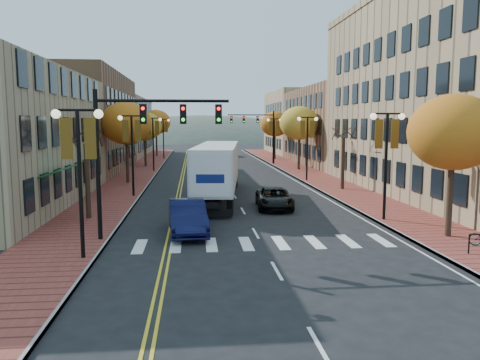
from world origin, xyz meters
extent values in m
plane|color=black|center=(0.00, 0.00, 0.00)|extent=(200.00, 200.00, 0.00)
cube|color=brown|center=(-9.00, 32.50, 0.07)|extent=(4.00, 85.00, 0.15)
cube|color=brown|center=(9.00, 32.50, 0.07)|extent=(4.00, 85.00, 0.15)
cube|color=brown|center=(-17.00, 36.00, 5.50)|extent=(12.00, 24.00, 11.00)
cube|color=#9E8966|center=(-17.00, 61.00, 4.75)|extent=(12.00, 26.00, 9.50)
cube|color=#997F5B|center=(18.50, 16.00, 7.50)|extent=(15.00, 28.00, 15.00)
cube|color=brown|center=(18.50, 42.00, 5.00)|extent=(15.00, 24.00, 10.00)
cube|color=#9E8966|center=(18.50, 64.00, 5.50)|extent=(15.00, 20.00, 11.00)
cylinder|color=#382619|center=(-9.00, 8.00, 2.25)|extent=(0.28, 0.28, 4.20)
cylinder|color=#382619|center=(-9.00, 24.00, 2.60)|extent=(0.28, 0.28, 4.90)
ellipsoid|color=orange|center=(-9.00, 24.00, 5.46)|extent=(4.48, 4.48, 3.81)
cylinder|color=#382619|center=(-9.00, 40.00, 2.42)|extent=(0.28, 0.28, 4.55)
ellipsoid|color=yellow|center=(-9.00, 40.00, 5.07)|extent=(4.16, 4.16, 3.54)
cylinder|color=#382619|center=(-9.00, 58.00, 2.67)|extent=(0.28, 0.28, 5.04)
ellipsoid|color=orange|center=(-9.00, 58.00, 5.62)|extent=(4.61, 4.61, 3.92)
cylinder|color=#382619|center=(9.00, 2.00, 2.42)|extent=(0.28, 0.28, 4.55)
ellipsoid|color=orange|center=(9.00, 2.00, 5.07)|extent=(4.16, 4.16, 3.54)
cylinder|color=#382619|center=(9.00, 18.00, 2.25)|extent=(0.28, 0.28, 4.20)
cylinder|color=#382619|center=(9.00, 34.00, 2.60)|extent=(0.28, 0.28, 4.90)
ellipsoid|color=yellow|center=(9.00, 34.00, 5.46)|extent=(4.48, 4.48, 3.81)
cylinder|color=#382619|center=(9.00, 50.00, 2.53)|extent=(0.28, 0.28, 4.76)
ellipsoid|color=orange|center=(9.00, 50.00, 5.30)|extent=(4.35, 4.35, 3.70)
cylinder|color=black|center=(-7.50, 0.00, 3.00)|extent=(0.16, 0.16, 6.00)
cylinder|color=black|center=(-7.50, 0.00, 6.00)|extent=(1.60, 0.10, 0.10)
sphere|color=#FFF2CC|center=(-8.30, 0.00, 5.85)|extent=(0.36, 0.36, 0.36)
sphere|color=#FFF2CC|center=(-6.70, 0.00, 5.85)|extent=(0.36, 0.36, 0.36)
cube|color=#A97116|center=(-7.95, 0.00, 4.90)|extent=(0.45, 0.03, 1.60)
cube|color=#A97116|center=(-7.05, 0.00, 4.90)|extent=(0.45, 0.03, 1.60)
cylinder|color=black|center=(-7.50, 16.00, 3.00)|extent=(0.16, 0.16, 6.00)
cylinder|color=black|center=(-7.50, 16.00, 6.00)|extent=(1.60, 0.10, 0.10)
sphere|color=#FFF2CC|center=(-8.30, 16.00, 5.85)|extent=(0.36, 0.36, 0.36)
sphere|color=#FFF2CC|center=(-6.70, 16.00, 5.85)|extent=(0.36, 0.36, 0.36)
cube|color=#A97116|center=(-7.95, 16.00, 4.90)|extent=(0.45, 0.03, 1.60)
cube|color=#A97116|center=(-7.05, 16.00, 4.90)|extent=(0.45, 0.03, 1.60)
cylinder|color=black|center=(-7.50, 34.00, 3.00)|extent=(0.16, 0.16, 6.00)
cylinder|color=black|center=(-7.50, 34.00, 6.00)|extent=(1.60, 0.10, 0.10)
sphere|color=#FFF2CC|center=(-8.30, 34.00, 5.85)|extent=(0.36, 0.36, 0.36)
sphere|color=#FFF2CC|center=(-6.70, 34.00, 5.85)|extent=(0.36, 0.36, 0.36)
cube|color=#A97116|center=(-7.95, 34.00, 4.90)|extent=(0.45, 0.03, 1.60)
cube|color=#A97116|center=(-7.05, 34.00, 4.90)|extent=(0.45, 0.03, 1.60)
cylinder|color=black|center=(-7.50, 52.00, 3.00)|extent=(0.16, 0.16, 6.00)
cylinder|color=black|center=(-7.50, 52.00, 6.00)|extent=(1.60, 0.10, 0.10)
sphere|color=#FFF2CC|center=(-8.30, 52.00, 5.85)|extent=(0.36, 0.36, 0.36)
sphere|color=#FFF2CC|center=(-6.70, 52.00, 5.85)|extent=(0.36, 0.36, 0.36)
cube|color=#A97116|center=(-7.95, 52.00, 4.90)|extent=(0.45, 0.03, 1.60)
cube|color=#A97116|center=(-7.05, 52.00, 4.90)|extent=(0.45, 0.03, 1.60)
cylinder|color=black|center=(7.50, 6.00, 3.00)|extent=(0.16, 0.16, 6.00)
cylinder|color=black|center=(7.50, 6.00, 6.00)|extent=(1.60, 0.10, 0.10)
sphere|color=#FFF2CC|center=(6.70, 6.00, 5.85)|extent=(0.36, 0.36, 0.36)
sphere|color=#FFF2CC|center=(8.30, 6.00, 5.85)|extent=(0.36, 0.36, 0.36)
cube|color=#A97116|center=(7.05, 6.00, 4.90)|extent=(0.45, 0.03, 1.60)
cube|color=#A97116|center=(7.95, 6.00, 4.90)|extent=(0.45, 0.03, 1.60)
cylinder|color=black|center=(7.50, 24.00, 3.00)|extent=(0.16, 0.16, 6.00)
cylinder|color=black|center=(7.50, 24.00, 6.00)|extent=(1.60, 0.10, 0.10)
sphere|color=#FFF2CC|center=(6.70, 24.00, 5.85)|extent=(0.36, 0.36, 0.36)
sphere|color=#FFF2CC|center=(8.30, 24.00, 5.85)|extent=(0.36, 0.36, 0.36)
cube|color=#A97116|center=(7.05, 24.00, 4.90)|extent=(0.45, 0.03, 1.60)
cube|color=#A97116|center=(7.95, 24.00, 4.90)|extent=(0.45, 0.03, 1.60)
cylinder|color=black|center=(7.50, 42.00, 3.00)|extent=(0.16, 0.16, 6.00)
cylinder|color=black|center=(7.50, 42.00, 6.00)|extent=(1.60, 0.10, 0.10)
sphere|color=#FFF2CC|center=(6.70, 42.00, 5.85)|extent=(0.36, 0.36, 0.36)
sphere|color=#FFF2CC|center=(8.30, 42.00, 5.85)|extent=(0.36, 0.36, 0.36)
cube|color=#A97116|center=(7.05, 42.00, 4.90)|extent=(0.45, 0.03, 1.60)
cube|color=#A97116|center=(7.95, 42.00, 4.90)|extent=(0.45, 0.03, 1.60)
cylinder|color=black|center=(-7.40, 3.00, 3.50)|extent=(0.20, 0.20, 7.00)
cylinder|color=black|center=(-4.40, 3.00, 6.50)|extent=(6.00, 0.14, 0.14)
cube|color=black|center=(-5.30, 3.00, 5.90)|extent=(0.30, 0.25, 0.90)
sphere|color=#FF0C0C|center=(-5.30, 2.86, 6.15)|extent=(0.16, 0.16, 0.16)
cube|color=black|center=(-3.50, 3.00, 5.90)|extent=(0.30, 0.25, 0.90)
sphere|color=#FF0C0C|center=(-3.50, 2.86, 6.15)|extent=(0.16, 0.16, 0.16)
cube|color=black|center=(-1.88, 3.00, 5.90)|extent=(0.30, 0.25, 0.90)
sphere|color=#FF0C0C|center=(-1.88, 2.86, 6.15)|extent=(0.16, 0.16, 0.16)
cylinder|color=black|center=(7.40, 42.00, 3.50)|extent=(0.20, 0.20, 7.00)
cylinder|color=black|center=(4.40, 42.00, 6.50)|extent=(6.00, 0.14, 0.14)
cube|color=black|center=(5.30, 42.00, 5.90)|extent=(0.30, 0.25, 0.90)
sphere|color=#FF0C0C|center=(5.30, 41.86, 6.15)|extent=(0.16, 0.16, 0.16)
cube|color=black|center=(3.50, 42.00, 5.90)|extent=(0.30, 0.25, 0.90)
sphere|color=#FF0C0C|center=(3.50, 41.86, 6.15)|extent=(0.16, 0.16, 0.16)
cube|color=black|center=(1.88, 42.00, 5.90)|extent=(0.30, 0.25, 0.90)
sphere|color=#FF0C0C|center=(1.88, 41.86, 6.15)|extent=(0.16, 0.16, 0.16)
cube|color=black|center=(-1.39, 13.76, 0.85)|extent=(2.47, 12.99, 0.35)
cube|color=silver|center=(-1.39, 13.76, 2.59)|extent=(4.06, 13.17, 2.79)
cube|color=black|center=(-0.48, 21.69, 1.65)|extent=(2.82, 3.26, 2.49)
cylinder|color=black|center=(-3.03, 8.73, 0.50)|extent=(0.46, 1.03, 1.00)
cylinder|color=black|center=(-0.95, 8.49, 0.50)|extent=(0.46, 1.03, 1.00)
cylinder|color=black|center=(-2.89, 9.92, 0.50)|extent=(0.46, 1.03, 1.00)
cylinder|color=black|center=(-0.81, 9.68, 0.50)|extent=(0.46, 1.03, 1.00)
cylinder|color=black|center=(-1.66, 20.62, 0.50)|extent=(0.46, 1.03, 1.00)
cylinder|color=black|center=(0.42, 20.38, 0.50)|extent=(0.46, 1.03, 1.00)
cylinder|color=black|center=(-1.41, 22.80, 0.50)|extent=(0.46, 1.03, 1.00)
cylinder|color=black|center=(0.67, 22.56, 0.50)|extent=(0.46, 1.03, 1.00)
imported|color=black|center=(-3.39, 4.35, 0.83)|extent=(2.15, 5.17, 1.66)
imported|color=black|center=(2.10, 10.67, 0.67)|extent=(2.57, 4.95, 1.33)
imported|color=white|center=(-0.82, 54.25, 0.75)|extent=(1.86, 4.46, 1.51)
imported|color=#9E9EA5|center=(2.96, 57.03, 0.75)|extent=(2.24, 5.21, 1.50)
imported|color=#B6B5BD|center=(1.64, 66.76, 0.79)|extent=(1.86, 4.86, 1.58)
camera|label=1|loc=(-3.05, -18.74, 5.52)|focal=35.00mm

